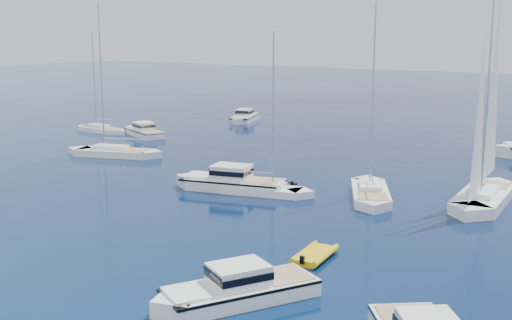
# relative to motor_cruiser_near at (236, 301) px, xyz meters

# --- Properties ---
(ground) EXTENTS (400.00, 400.00, 0.00)m
(ground) POSITION_rel_motor_cruiser_near_xyz_m (-8.64, -5.73, 0.00)
(ground) COLOR navy
(ground) RESTS_ON ground
(motor_cruiser_near) EXTENTS (6.94, 9.50, 2.43)m
(motor_cruiser_near) POSITION_rel_motor_cruiser_near_xyz_m (0.00, 0.00, 0.00)
(motor_cruiser_near) COLOR white
(motor_cruiser_near) RESTS_ON ground
(motor_cruiser_centre) EXTENTS (10.85, 5.64, 2.73)m
(motor_cruiser_centre) POSITION_rel_motor_cruiser_near_xyz_m (-14.08, 18.81, 0.00)
(motor_cruiser_centre) COLOR silver
(motor_cruiser_centre) RESTS_ON ground
(motor_cruiser_far_l) EXTENTS (9.14, 5.92, 2.31)m
(motor_cruiser_far_l) POSITION_rel_motor_cruiser_near_xyz_m (-40.54, 36.28, 0.00)
(motor_cruiser_far_l) COLOR white
(motor_cruiser_far_l) RESTS_ON ground
(motor_cruiser_horizon) EXTENTS (5.44, 9.34, 2.35)m
(motor_cruiser_horizon) POSITION_rel_motor_cruiser_near_xyz_m (-37.64, 54.90, 0.00)
(motor_cruiser_horizon) COLOR silver
(motor_cruiser_horizon) RESTS_ON ground
(sailboat_mid_r) EXTENTS (7.57, 11.01, 16.07)m
(sailboat_mid_r) POSITION_rel_motor_cruiser_near_xyz_m (-3.01, 22.97, 0.00)
(sailboat_mid_r) COLOR white
(sailboat_mid_r) RESTS_ON ground
(sailboat_mid_l) EXTENTS (11.76, 6.62, 16.79)m
(sailboat_mid_l) POSITION_rel_motor_cruiser_near_xyz_m (-33.38, 24.21, 0.00)
(sailboat_mid_l) COLOR white
(sailboat_mid_l) RESTS_ON ground
(sailboat_centre) EXTENTS (9.66, 4.51, 13.74)m
(sailboat_centre) POSITION_rel_motor_cruiser_near_xyz_m (-10.95, 19.10, 0.00)
(sailboat_centre) COLOR white
(sailboat_centre) RESTS_ON ground
(sailboat_sails_r) EXTENTS (4.18, 13.22, 19.17)m
(sailboat_sails_r) POSITION_rel_motor_cruiser_near_xyz_m (5.10, 26.28, 0.00)
(sailboat_sails_r) COLOR white
(sailboat_sails_r) RESTS_ON ground
(sailboat_far_l) EXTENTS (9.34, 2.77, 13.59)m
(sailboat_far_l) POSITION_rel_motor_cruiser_near_xyz_m (-47.45, 35.45, 0.00)
(sailboat_far_l) COLOR white
(sailboat_far_l) RESTS_ON ground
(tender_yellow) EXTENTS (2.48, 4.00, 0.95)m
(tender_yellow) POSITION_rel_motor_cruiser_near_xyz_m (0.25, 7.72, 0.00)
(tender_yellow) COLOR #E4B70D
(tender_yellow) RESTS_ON ground
(tender_grey_far) EXTENTS (4.40, 2.61, 0.95)m
(tender_grey_far) POSITION_rel_motor_cruiser_near_xyz_m (-11.67, 21.81, 0.00)
(tender_grey_far) COLOR black
(tender_grey_far) RESTS_ON ground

